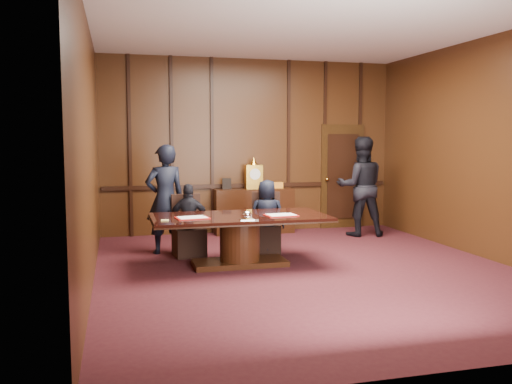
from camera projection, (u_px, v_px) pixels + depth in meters
room at (312, 151)px, 7.80m from camera, size 7.00×7.04×3.50m
sideboard at (254, 209)px, 10.92m from camera, size 1.60×0.45×1.54m
conference_table at (240, 232)px, 8.11m from camera, size 2.62×1.32×0.76m
folder_left at (192, 218)px, 7.79m from camera, size 0.49×0.38×0.02m
folder_right at (281, 215)px, 8.06m from camera, size 0.49×0.37×0.02m
inkstand at (247, 216)px, 7.64m from camera, size 0.20×0.14×0.12m
notepad at (165, 220)px, 7.55m from camera, size 0.11×0.09×0.01m
chair_left at (189, 238)px, 8.81m from camera, size 0.53×0.53×0.99m
chair_right at (266, 234)px, 9.14m from camera, size 0.58×0.58×0.99m
signatory_left at (189, 220)px, 8.71m from camera, size 0.74×0.42×1.18m
signatory_right at (267, 216)px, 9.03m from camera, size 0.67×0.50×1.23m
witness_left at (165, 199)px, 8.96m from camera, size 0.73×0.55×1.81m
witness_right at (361, 186)px, 10.59m from camera, size 1.08×0.92×1.94m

